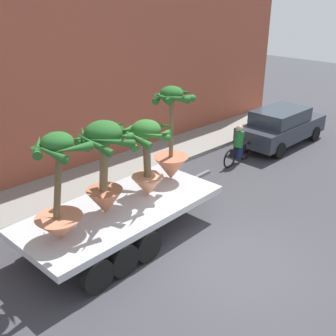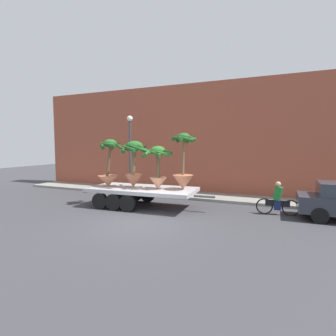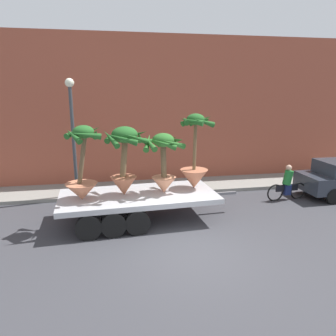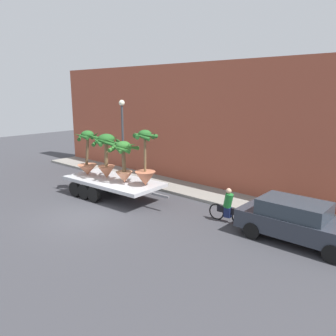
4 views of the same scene
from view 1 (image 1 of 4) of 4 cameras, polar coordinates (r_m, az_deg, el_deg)
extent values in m
plane|color=#38383D|center=(10.34, 8.26, -12.66)|extent=(60.00, 60.00, 0.00)
cube|color=gray|center=(14.26, -11.20, -1.70)|extent=(24.00, 2.20, 0.15)
cube|color=#9E4C38|center=(14.64, -16.04, 12.78)|extent=(24.00, 1.20, 7.07)
cube|color=#B7BABF|center=(10.62, -6.52, -5.77)|extent=(5.56, 2.77, 0.18)
cylinder|color=black|center=(10.88, -17.44, -9.06)|extent=(0.81, 0.27, 0.80)
cylinder|color=black|center=(9.25, -9.90, -14.66)|extent=(0.81, 0.27, 0.80)
cylinder|color=black|center=(11.19, -14.11, -7.65)|extent=(0.81, 0.27, 0.80)
cylinder|color=black|center=(9.62, -6.25, -12.72)|extent=(0.81, 0.27, 0.80)
cylinder|color=black|center=(11.54, -10.99, -6.29)|extent=(0.81, 0.27, 0.80)
cylinder|color=black|center=(10.03, -2.94, -10.88)|extent=(0.81, 0.27, 0.80)
cube|color=slate|center=(12.75, 4.43, -1.16)|extent=(1.00, 0.16, 0.10)
cone|color=#B26647|center=(11.85, 0.42, 0.06)|extent=(1.01, 1.01, 0.71)
cylinder|color=brown|center=(11.41, 0.47, 5.92)|extent=(0.15, 0.12, 1.83)
ellipsoid|color=#235B23|center=(11.16, 0.52, 10.41)|extent=(0.64, 0.64, 0.40)
cone|color=#235B23|center=(11.42, 2.05, 10.52)|extent=(0.26, 0.82, 0.34)
cone|color=#235B23|center=(11.61, 0.32, 10.57)|extent=(0.82, 0.72, 0.49)
cone|color=#235B23|center=(11.30, -1.15, 10.21)|extent=(0.74, 0.48, 0.42)
cone|color=#235B23|center=(10.95, -1.01, 9.96)|extent=(0.27, 0.78, 0.32)
cone|color=#235B23|center=(10.77, 0.89, 9.73)|extent=(0.82, 0.65, 0.34)
cone|color=#235B23|center=(11.01, 2.67, 9.89)|extent=(0.92, 0.52, 0.44)
cone|color=#B26647|center=(10.15, -8.79, -4.68)|extent=(0.90, 0.90, 0.66)
cylinder|color=brown|center=(9.72, -8.98, 0.84)|extent=(0.33, 0.20, 1.45)
ellipsoid|color=#235B23|center=(9.49, -9.05, 4.92)|extent=(0.88, 0.88, 0.55)
cone|color=#235B23|center=(9.75, -6.50, 5.06)|extent=(0.31, 1.00, 0.57)
cone|color=#235B23|center=(10.01, -8.38, 5.60)|extent=(0.88, 0.94, 0.50)
cone|color=#235B23|center=(9.74, -11.28, 4.87)|extent=(0.91, 0.55, 0.45)
cone|color=#235B23|center=(9.45, -11.67, 4.28)|extent=(0.56, 0.91, 0.43)
cone|color=#235B23|center=(9.11, -10.60, 3.46)|extent=(0.61, 1.01, 0.58)
cone|color=#235B23|center=(9.05, -7.79, 3.67)|extent=(1.09, 0.45, 0.48)
cone|color=#235B23|center=(9.40, -5.83, 4.46)|extent=(0.95, 0.86, 0.55)
cone|color=#C17251|center=(9.39, -14.87, -8.13)|extent=(1.05, 1.05, 0.56)
cylinder|color=brown|center=(8.90, -15.15, -1.76)|extent=(0.43, 0.15, 1.69)
ellipsoid|color=#235B23|center=(8.62, -15.25, 3.47)|extent=(0.67, 0.67, 0.42)
cone|color=#235B23|center=(8.85, -13.21, 3.68)|extent=(0.28, 0.80, 0.47)
cone|color=#235B23|center=(9.05, -16.05, 3.79)|extent=(0.92, 0.38, 0.54)
cone|color=#235B23|center=(8.67, -17.70, 2.98)|extent=(0.58, 0.76, 0.36)
cone|color=#235B23|center=(8.33, -16.12, 2.02)|extent=(0.63, 0.72, 0.49)
cone|color=#235B23|center=(8.28, -13.12, 2.63)|extent=(0.99, 0.38, 0.36)
cone|color=tan|center=(10.94, -2.86, -2.50)|extent=(0.86, 0.86, 0.56)
cylinder|color=brown|center=(10.55, -2.99, 2.07)|extent=(0.22, 0.19, 1.32)
ellipsoid|color=#2D6B28|center=(10.32, -3.11, 5.46)|extent=(0.75, 0.75, 0.47)
cone|color=#2D6B28|center=(10.71, -1.26, 5.95)|extent=(0.34, 1.07, 0.40)
cone|color=#2D6B28|center=(10.71, -3.46, 5.63)|extent=(0.76, 0.56, 0.50)
cone|color=#2D6B28|center=(10.59, -5.22, 5.65)|extent=(0.97, 0.46, 0.37)
cone|color=#2D6B28|center=(10.14, -5.78, 4.58)|extent=(0.46, 1.07, 0.58)
cone|color=#2D6B28|center=(9.95, -4.78, 4.34)|extent=(0.45, 1.05, 0.50)
cone|color=#2D6B28|center=(10.03, -1.70, 4.52)|extent=(0.85, 0.27, 0.47)
cone|color=#2D6B28|center=(10.22, -0.37, 4.93)|extent=(0.97, 0.72, 0.50)
torus|color=black|center=(16.12, 10.81, 2.38)|extent=(0.74, 0.11, 0.74)
torus|color=black|center=(15.24, 8.62, 1.28)|extent=(0.74, 0.11, 0.74)
cube|color=black|center=(15.61, 9.79, 2.46)|extent=(1.04, 0.14, 0.28)
cylinder|color=#1E702D|center=(15.46, 9.90, 4.02)|extent=(0.47, 0.37, 0.65)
sphere|color=tan|center=(15.32, 10.01, 5.49)|extent=(0.24, 0.24, 0.24)
cube|color=navy|center=(15.64, 9.77, 2.19)|extent=(0.30, 0.26, 0.44)
cube|color=#2D333D|center=(17.96, 15.62, 5.27)|extent=(4.45, 1.80, 0.70)
cube|color=#2D3842|center=(17.59, 15.47, 7.06)|extent=(2.46, 1.60, 0.56)
cylinder|color=black|center=(19.64, 15.64, 5.75)|extent=(0.64, 0.21, 0.64)
cylinder|color=black|center=(18.94, 19.86, 4.55)|extent=(0.64, 0.21, 0.64)
cylinder|color=black|center=(17.31, 10.74, 3.83)|extent=(0.64, 0.21, 0.64)
cylinder|color=black|center=(16.51, 15.34, 2.39)|extent=(0.64, 0.21, 0.64)
camera|label=2|loc=(12.97, 62.57, -2.74)|focal=28.22mm
camera|label=3|loc=(5.76, 74.46, -10.85)|focal=33.80mm
camera|label=4|loc=(19.32, 58.02, 11.33)|focal=36.08mm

